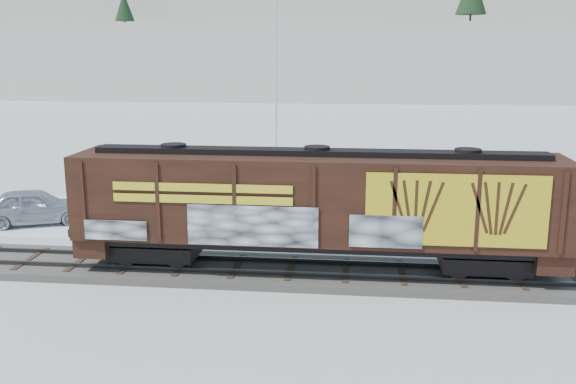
# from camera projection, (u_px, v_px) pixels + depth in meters

# --- Properties ---
(ground) EXTENTS (500.00, 500.00, 0.00)m
(ground) POSITION_uv_depth(u_px,v_px,m) (237.00, 274.00, 23.63)
(ground) COLOR white
(ground) RESTS_ON ground
(rail_track) EXTENTS (50.00, 3.40, 0.43)m
(rail_track) POSITION_uv_depth(u_px,v_px,m) (237.00, 270.00, 23.60)
(rail_track) COLOR #59544C
(rail_track) RESTS_ON ground
(parking_strip) EXTENTS (40.00, 8.00, 0.03)m
(parking_strip) POSITION_uv_depth(u_px,v_px,m) (266.00, 220.00, 30.90)
(parking_strip) COLOR white
(parking_strip) RESTS_ON ground
(hillside) EXTENTS (360.00, 110.00, 93.00)m
(hillside) POSITION_uv_depth(u_px,v_px,m) (344.00, 22.00, 156.05)
(hillside) COLOR white
(hillside) RESTS_ON ground
(hopper_railcar) EXTENTS (17.11, 3.06, 4.26)m
(hopper_railcar) POSITION_uv_depth(u_px,v_px,m) (317.00, 202.00, 22.69)
(hopper_railcar) COLOR black
(hopper_railcar) RESTS_ON rail_track
(flagpole) EXTENTS (2.30, 0.90, 12.88)m
(flagpole) POSITION_uv_depth(u_px,v_px,m) (278.00, 107.00, 36.24)
(flagpole) COLOR silver
(flagpole) RESTS_ON ground
(car_silver) EXTENTS (5.36, 3.74, 1.69)m
(car_silver) POSITION_uv_depth(u_px,v_px,m) (34.00, 206.00, 30.11)
(car_silver) COLOR #A5A8AC
(car_silver) RESTS_ON parking_strip
(car_white) EXTENTS (4.99, 2.58, 1.57)m
(car_white) POSITION_uv_depth(u_px,v_px,m) (388.00, 204.00, 30.83)
(car_white) COLOR white
(car_white) RESTS_ON parking_strip
(car_dark) EXTENTS (5.39, 3.43, 1.46)m
(car_dark) POSITION_uv_depth(u_px,v_px,m) (460.00, 215.00, 28.91)
(car_dark) COLOR black
(car_dark) RESTS_ON parking_strip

